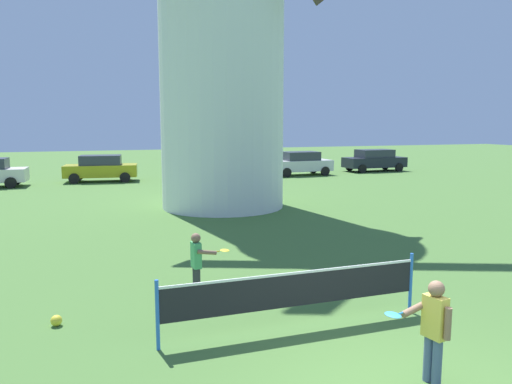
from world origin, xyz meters
TOP-DOWN VIEW (x-y plane):
  - windmill at (1.59, 14.41)m, footprint 8.56×5.68m
  - tennis_net at (-0.50, 2.30)m, footprint 4.61×0.06m
  - player_near at (0.50, 0.14)m, footprint 0.83×0.46m
  - player_far at (-1.68, 4.43)m, footprint 0.75×0.47m
  - stray_ball at (-4.28, 3.76)m, footprint 0.19×0.19m
  - parked_car_mustard at (-2.89, 25.26)m, footprint 4.30×2.29m
  - parked_car_blue at (3.69, 24.29)m, footprint 4.55×2.13m
  - parked_car_silver at (9.74, 24.64)m, footprint 4.12×1.97m
  - parked_car_black at (15.88, 25.37)m, footprint 4.48×1.92m

SIDE VIEW (x-z plane):
  - stray_ball at x=-4.28m, z-range 0.00..0.19m
  - tennis_net at x=-0.50m, z-range 0.13..1.23m
  - player_far at x=-1.68m, z-range 0.08..1.36m
  - player_near at x=0.50m, z-range 0.09..1.50m
  - parked_car_silver at x=9.74m, z-range 0.03..1.59m
  - parked_car_mustard at x=-2.89m, z-range 0.03..1.59m
  - parked_car_blue at x=3.69m, z-range 0.03..1.59m
  - parked_car_black at x=15.88m, z-range 0.03..1.59m
  - windmill at x=1.59m, z-range -0.06..16.07m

